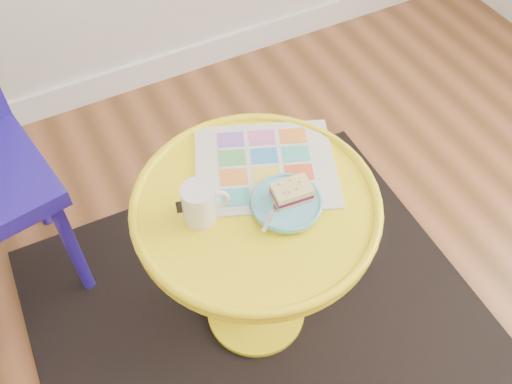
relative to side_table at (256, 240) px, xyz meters
name	(u,v)px	position (x,y,z in m)	size (l,w,h in m)	color
rug	(256,312)	(0.00, 0.00, -0.40)	(1.30, 1.10, 0.01)	black
side_table	(256,240)	(0.00, 0.00, 0.00)	(0.59, 0.59, 0.56)	yellow
newspaper	(265,166)	(0.07, 0.09, 0.16)	(0.34, 0.29, 0.01)	silver
mug	(200,203)	(-0.13, 0.02, 0.21)	(0.11, 0.08, 0.10)	silver
plate	(287,203)	(0.06, -0.05, 0.17)	(0.16, 0.16, 0.02)	#61B7CD
cake_slice	(292,192)	(0.07, -0.04, 0.20)	(0.09, 0.07, 0.04)	#D3BC8C
fork	(276,206)	(0.03, -0.05, 0.18)	(0.12, 0.10, 0.00)	silver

